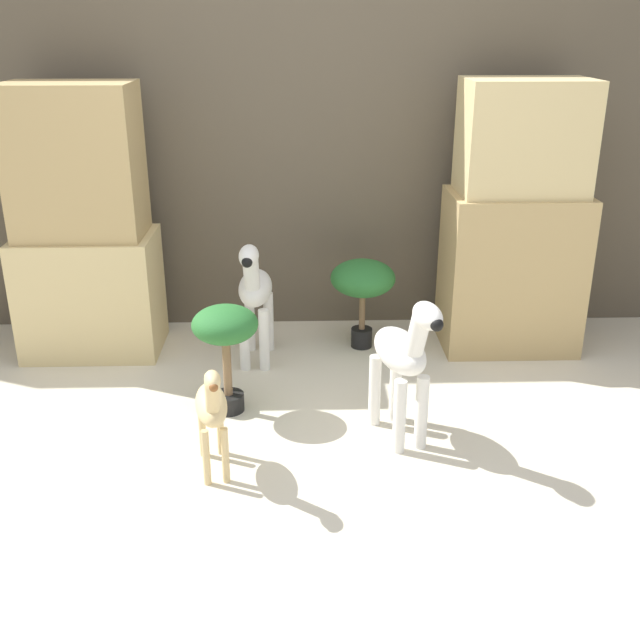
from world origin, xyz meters
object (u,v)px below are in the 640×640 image
object	(u,v)px
zebra_right	(403,357)
potted_palm_front	(363,282)
giraffe_figurine	(212,407)
potted_palm_back	(225,334)
zebra_left	(255,293)

from	to	relation	value
zebra_right	potted_palm_front	distance (m)	0.97
giraffe_figurine	potted_palm_front	distance (m)	1.37
giraffe_figurine	potted_palm_back	xyz separation A→B (m)	(0.01, 0.50, 0.09)
zebra_left	giraffe_figurine	bearing A→B (deg)	-96.49
potted_palm_back	zebra_left	bearing A→B (deg)	78.72
potted_palm_front	potted_palm_back	world-z (taller)	potted_palm_back
zebra_right	giraffe_figurine	bearing A→B (deg)	-163.46
potted_palm_front	zebra_right	bearing A→B (deg)	-84.97
giraffe_figurine	potted_palm_back	distance (m)	0.51
zebra_right	zebra_left	distance (m)	1.02
zebra_left	potted_palm_front	world-z (taller)	zebra_left
potted_palm_back	zebra_right	bearing A→B (deg)	-20.08
giraffe_figurine	zebra_left	bearing A→B (deg)	83.51
zebra_left	giraffe_figurine	distance (m)	1.02
giraffe_figurine	potted_palm_front	xyz separation A→B (m)	(0.68, 1.19, 0.08)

